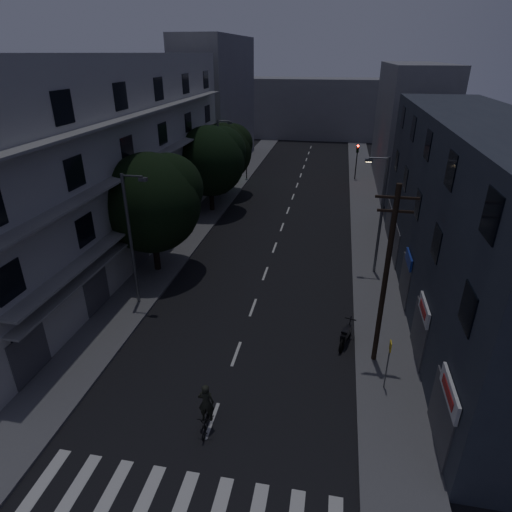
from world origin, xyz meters
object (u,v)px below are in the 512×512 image
(utility_pole, at_px, (386,275))
(motorcycle, at_px, (346,336))
(cyclist, at_px, (207,414))
(bus_stop_sign, at_px, (389,357))

(utility_pole, xyz_separation_m, motorcycle, (-1.40, 1.14, -4.33))
(motorcycle, distance_m, cyclist, 8.75)
(bus_stop_sign, bearing_deg, motorcycle, 119.11)
(bus_stop_sign, distance_m, motorcycle, 3.83)
(utility_pole, relative_size, motorcycle, 4.39)
(utility_pole, height_order, motorcycle, utility_pole)
(motorcycle, bearing_deg, bus_stop_sign, -44.25)
(bus_stop_sign, height_order, cyclist, bus_stop_sign)
(bus_stop_sign, relative_size, cyclist, 1.12)
(utility_pole, xyz_separation_m, bus_stop_sign, (0.34, -1.99, -2.98))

